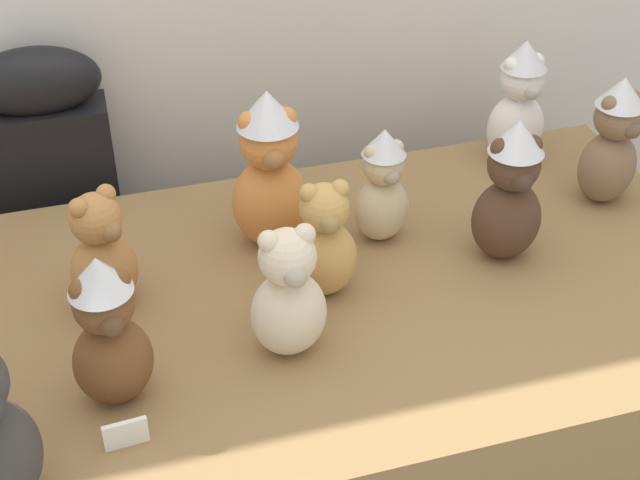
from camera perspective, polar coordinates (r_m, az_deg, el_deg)
The scene contains 12 objects.
display_table at distance 1.99m, azimuth 0.00°, elevation -11.34°, with size 1.64×0.89×0.73m, color olive.
instrument_case at distance 2.28m, azimuth -15.45°, elevation -0.41°, with size 0.28×0.13×1.04m.
teddy_bear_honey at distance 1.68m, azimuth 0.27°, elevation -0.18°, with size 0.13×0.11×0.24m.
teddy_bear_cocoa at distance 1.79m, azimuth 11.77°, elevation 2.91°, with size 0.15×0.13×0.30m.
teddy_bear_ginger at distance 1.78m, azimuth -3.17°, elevation 4.26°, with size 0.16×0.14×0.34m.
teddy_bear_chestnut at distance 1.48m, azimuth -13.05°, elevation -5.67°, with size 0.15×0.13×0.29m.
teddy_bear_snow at distance 2.13m, azimuth 12.28°, elevation 8.31°, with size 0.14×0.13×0.30m.
teddy_bear_sand at distance 1.82m, azimuth 3.91°, elevation 3.34°, with size 0.12×0.11×0.25m.
teddy_bear_cream at distance 1.54m, azimuth -1.98°, elevation -3.51°, with size 0.14×0.12×0.26m.
teddy_bear_caramel at distance 1.69m, azimuth -13.44°, elevation -0.92°, with size 0.17×0.16×0.25m.
teddy_bear_mocha at distance 2.03m, azimuth 17.77°, elevation 5.82°, with size 0.16×0.14×0.29m.
name_card_front_middle at distance 1.48m, azimuth -12.02°, elevation -11.74°, with size 0.07×0.01×0.05m, color white.
Camera 1 is at (-0.38, -1.05, 1.82)m, focal length 51.31 mm.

